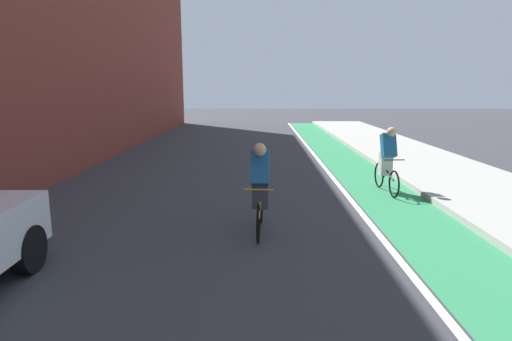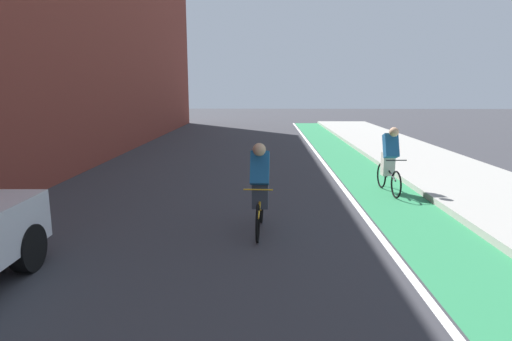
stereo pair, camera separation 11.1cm
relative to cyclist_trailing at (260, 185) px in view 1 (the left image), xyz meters
name	(u,v)px [view 1 (the left image)]	position (x,y,z in m)	size (l,w,h in m)	color
ground_plane	(231,200)	(-0.65, 2.13, -0.85)	(84.76, 84.76, 0.00)	#38383D
bike_lane_paint	(369,181)	(2.96, 4.13, -0.84)	(1.60, 38.53, 0.00)	#2D8451
lane_divider_stripe	(336,181)	(2.06, 4.13, -0.84)	(0.12, 38.53, 0.00)	white
sidewalk_right	(460,179)	(5.42, 4.13, -0.78)	(3.32, 38.53, 0.14)	#A8A59E
cyclist_trailing	(260,185)	(0.00, 0.00, 0.00)	(0.48, 1.68, 1.60)	black
cyclist_far	(387,158)	(3.05, 2.93, 0.00)	(0.48, 1.69, 1.60)	black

